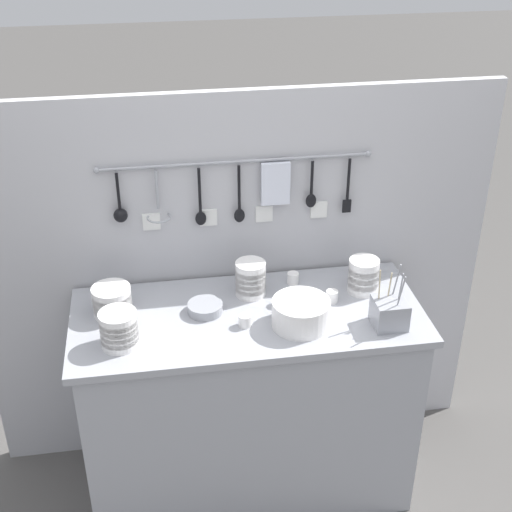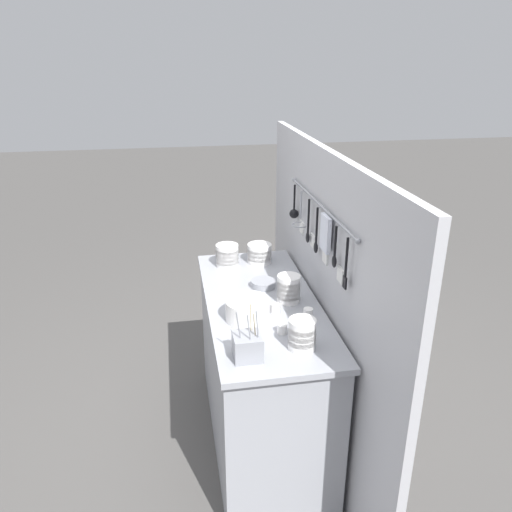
% 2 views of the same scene
% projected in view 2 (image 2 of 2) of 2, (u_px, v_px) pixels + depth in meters
% --- Properties ---
extents(ground_plane, '(20.00, 20.00, 0.00)m').
position_uv_depth(ground_plane, '(261.00, 434.00, 3.01)').
color(ground_plane, '#514F4C').
extents(counter, '(1.38, 0.59, 0.91)m').
position_uv_depth(counter, '(261.00, 371.00, 2.84)').
color(counter, '#9EA0A8').
rests_on(counter, ground).
extents(back_wall, '(2.18, 0.11, 1.70)m').
position_uv_depth(back_wall, '(320.00, 304.00, 2.74)').
color(back_wall, '#B2B2B7').
rests_on(back_wall, ground).
extents(bowl_stack_wide_centre, '(0.12, 0.12, 0.15)m').
position_uv_depth(bowl_stack_wide_centre, '(289.00, 289.00, 2.63)').
color(bowl_stack_wide_centre, white).
rests_on(bowl_stack_wide_centre, counter).
extents(bowl_stack_short_front, '(0.15, 0.15, 0.12)m').
position_uv_depth(bowl_stack_short_front, '(259.00, 253.00, 3.13)').
color(bowl_stack_short_front, white).
rests_on(bowl_stack_short_front, counter).
extents(bowl_stack_back_corner, '(0.14, 0.14, 0.14)m').
position_uv_depth(bowl_stack_back_corner, '(227.00, 256.00, 3.06)').
color(bowl_stack_back_corner, white).
rests_on(bowl_stack_back_corner, counter).
extents(bowl_stack_nested_right, '(0.12, 0.12, 0.14)m').
position_uv_depth(bowl_stack_nested_right, '(302.00, 334.00, 2.21)').
color(bowl_stack_nested_right, white).
rests_on(bowl_stack_nested_right, counter).
extents(plate_stack, '(0.22, 0.22, 0.11)m').
position_uv_depth(plate_stack, '(248.00, 310.00, 2.46)').
color(plate_stack, white).
rests_on(plate_stack, counter).
extents(steel_mixing_bowl, '(0.14, 0.14, 0.04)m').
position_uv_depth(steel_mixing_bowl, '(263.00, 284.00, 2.81)').
color(steel_mixing_bowl, '#93969E').
rests_on(steel_mixing_bowl, counter).
extents(cutlery_caddy, '(0.12, 0.12, 0.25)m').
position_uv_depth(cutlery_caddy, '(248.00, 346.00, 2.15)').
color(cutlery_caddy, '#93969E').
rests_on(cutlery_caddy, counter).
extents(cup_beside_plates, '(0.05, 0.05, 0.05)m').
position_uv_depth(cup_beside_plates, '(308.00, 313.00, 2.49)').
color(cup_beside_plates, white).
rests_on(cup_beside_plates, counter).
extents(cup_back_right, '(0.05, 0.05, 0.05)m').
position_uv_depth(cup_back_right, '(275.00, 308.00, 2.53)').
color(cup_back_right, white).
rests_on(cup_back_right, counter).
extents(cup_edge_near, '(0.05, 0.05, 0.05)m').
position_uv_depth(cup_edge_near, '(246.00, 296.00, 2.66)').
color(cup_edge_near, white).
rests_on(cup_edge_near, counter).
extents(cup_front_right, '(0.05, 0.05, 0.05)m').
position_uv_depth(cup_front_right, '(282.00, 329.00, 2.35)').
color(cup_front_right, white).
rests_on(cup_front_right, counter).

